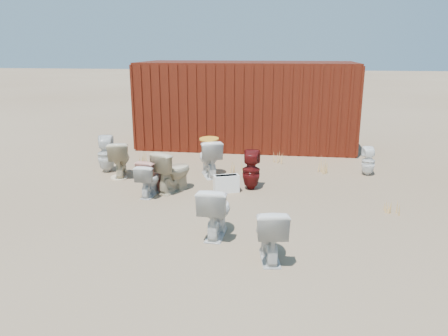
# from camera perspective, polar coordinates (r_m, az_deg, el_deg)

# --- Properties ---
(ground) EXTENTS (100.00, 100.00, 0.00)m
(ground) POSITION_cam_1_polar(r_m,az_deg,el_deg) (8.01, -0.62, -4.93)
(ground) COLOR brown
(ground) RESTS_ON ground
(shipping_container) EXTENTS (6.00, 2.40, 2.40)m
(shipping_container) POSITION_cam_1_polar(r_m,az_deg,el_deg) (12.77, 2.98, 8.29)
(shipping_container) COLOR #4B110C
(shipping_container) RESTS_ON ground
(toilet_front_a) EXTENTS (0.40, 0.65, 0.64)m
(toilet_front_a) POSITION_cam_1_polar(r_m,az_deg,el_deg) (8.56, -9.82, -1.55)
(toilet_front_a) COLOR silver
(toilet_front_a) RESTS_ON ground
(toilet_front_pink) EXTENTS (0.56, 0.74, 0.67)m
(toilet_front_pink) POSITION_cam_1_polar(r_m,az_deg,el_deg) (8.79, -9.29, -0.97)
(toilet_front_pink) COLOR tan
(toilet_front_pink) RESTS_ON ground
(toilet_front_c) EXTENTS (0.48, 0.80, 0.80)m
(toilet_front_c) POSITION_cam_1_polar(r_m,az_deg,el_deg) (6.65, -1.13, -5.61)
(toilet_front_c) COLOR white
(toilet_front_c) RESTS_ON ground
(toilet_front_maroon) EXTENTS (0.36, 0.37, 0.79)m
(toilet_front_maroon) POSITION_cam_1_polar(r_m,az_deg,el_deg) (8.83, 3.57, -0.29)
(toilet_front_maroon) COLOR #560F0E
(toilet_front_maroon) RESTS_ON ground
(toilet_front_e) EXTENTS (0.54, 0.80, 0.76)m
(toilet_front_e) POSITION_cam_1_polar(r_m,az_deg,el_deg) (5.97, 6.02, -8.45)
(toilet_front_e) COLOR silver
(toilet_front_e) RESTS_ON ground
(toilet_back_a) EXTENTS (0.48, 0.48, 0.84)m
(toilet_back_a) POSITION_cam_1_polar(r_m,az_deg,el_deg) (10.41, -15.16, 1.76)
(toilet_back_a) COLOR silver
(toilet_back_a) RESTS_ON ground
(toilet_back_beige_left) EXTENTS (0.64, 0.88, 0.81)m
(toilet_back_beige_left) POSITION_cam_1_polar(r_m,az_deg,el_deg) (9.97, -13.46, 1.18)
(toilet_back_beige_left) COLOR beige
(toilet_back_beige_left) RESTS_ON ground
(toilet_back_beige_right) EXTENTS (0.80, 0.94, 0.83)m
(toilet_back_beige_right) POSITION_cam_1_polar(r_m,az_deg,el_deg) (8.75, -6.69, -0.38)
(toilet_back_beige_right) COLOR #C4B590
(toilet_back_beige_right) RESTS_ON ground
(toilet_back_yellowlid) EXTENTS (0.74, 0.93, 0.84)m
(toilet_back_yellowlid) POSITION_cam_1_polar(r_m,az_deg,el_deg) (9.73, -1.94, 1.35)
(toilet_back_yellowlid) COLOR white
(toilet_back_yellowlid) RESTS_ON ground
(toilet_back_e) EXTENTS (0.32, 0.33, 0.64)m
(toilet_back_e) POSITION_cam_1_polar(r_m,az_deg,el_deg) (10.33, 18.33, 0.84)
(toilet_back_e) COLOR white
(toilet_back_e) RESTS_ON ground
(yellow_lid) EXTENTS (0.42, 0.53, 0.02)m
(yellow_lid) POSITION_cam_1_polar(r_m,az_deg,el_deg) (9.63, -1.96, 3.83)
(yellow_lid) COLOR gold
(yellow_lid) RESTS_ON toilet_back_yellowlid
(loose_tank) EXTENTS (0.54, 0.37, 0.35)m
(loose_tank) POSITION_cam_1_polar(r_m,az_deg,el_deg) (8.69, 0.30, -2.06)
(loose_tank) COLOR white
(loose_tank) RESTS_ON ground
(loose_lid_near) EXTENTS (0.39, 0.51, 0.02)m
(loose_lid_near) POSITION_cam_1_polar(r_m,az_deg,el_deg) (10.47, -7.63, -0.06)
(loose_lid_near) COLOR beige
(loose_lid_near) RESTS_ON ground
(loose_lid_far) EXTENTS (0.55, 0.59, 0.02)m
(loose_lid_far) POSITION_cam_1_polar(r_m,az_deg,el_deg) (9.93, -13.55, -1.22)
(loose_lid_far) COLOR beige
(loose_lid_far) RESTS_ON ground
(weed_clump_a) EXTENTS (0.36, 0.36, 0.29)m
(weed_clump_a) POSITION_cam_1_polar(r_m,az_deg,el_deg) (10.98, -10.34, 1.28)
(weed_clump_a) COLOR tan
(weed_clump_a) RESTS_ON ground
(weed_clump_b) EXTENTS (0.32, 0.32, 0.29)m
(weed_clump_b) POSITION_cam_1_polar(r_m,az_deg,el_deg) (10.10, 1.61, 0.26)
(weed_clump_b) COLOR tan
(weed_clump_b) RESTS_ON ground
(weed_clump_c) EXTENTS (0.36, 0.36, 0.34)m
(weed_clump_c) POSITION_cam_1_polar(r_m,az_deg,el_deg) (10.29, 13.23, 0.30)
(weed_clump_c) COLOR tan
(weed_clump_c) RESTS_ON ground
(weed_clump_d) EXTENTS (0.30, 0.30, 0.26)m
(weed_clump_d) POSITION_cam_1_polar(r_m,az_deg,el_deg) (11.38, -1.33, 1.96)
(weed_clump_d) COLOR tan
(weed_clump_d) RESTS_ON ground
(weed_clump_e) EXTENTS (0.34, 0.34, 0.29)m
(weed_clump_e) POSITION_cam_1_polar(r_m,az_deg,el_deg) (10.98, 7.29, 1.40)
(weed_clump_e) COLOR tan
(weed_clump_e) RESTS_ON ground
(weed_clump_f) EXTENTS (0.28, 0.28, 0.22)m
(weed_clump_f) POSITION_cam_1_polar(r_m,az_deg,el_deg) (8.15, 20.79, -4.77)
(weed_clump_f) COLOR tan
(weed_clump_f) RESTS_ON ground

